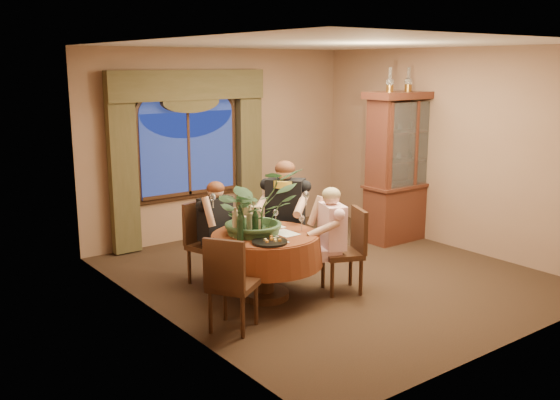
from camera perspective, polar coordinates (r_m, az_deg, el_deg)
floor at (r=7.85m, az=4.48°, el=-6.81°), size 5.00×5.00×0.00m
wall_back at (r=9.51m, az=-5.41°, el=5.20°), size 4.50×0.00×4.50m
wall_right at (r=9.15m, az=15.31°, el=4.54°), size 0.00×5.00×5.00m
ceiling at (r=7.42m, az=4.85°, el=14.06°), size 5.00×5.00×0.00m
window at (r=9.16m, az=-8.37°, el=4.23°), size 1.62×0.10×1.32m
arched_transom at (r=9.09m, az=-8.53°, el=9.10°), size 1.60×0.06×0.44m
drapery_left at (r=8.70m, az=-14.15°, el=2.76°), size 0.38×0.14×2.32m
drapery_right at (r=9.67m, az=-2.84°, el=4.05°), size 0.38×0.14×2.32m
swag_valance at (r=9.01m, az=-8.32°, el=10.36°), size 2.45×0.16×0.42m
dining_table at (r=6.96m, az=-1.32°, el=-6.05°), size 1.50×1.50×0.75m
china_cabinet at (r=9.38m, az=11.34°, el=3.02°), size 1.35×0.54×2.19m
oil_lamp_left at (r=8.98m, az=10.03°, el=10.78°), size 0.11×0.11×0.34m
oil_lamp_center at (r=9.26m, az=11.67°, el=10.76°), size 0.11×0.11×0.34m
oil_lamp_right at (r=9.55m, az=13.21°, el=10.73°), size 0.11×0.11×0.34m
chair_right at (r=7.16m, az=5.70°, el=-4.70°), size 0.55×0.55×0.96m
chair_back_right at (r=7.77m, az=0.21°, el=-3.27°), size 0.59×0.59×0.96m
chair_back at (r=7.46m, az=-6.50°, el=-4.02°), size 0.52×0.52×0.96m
chair_front_left at (r=6.15m, az=-4.31°, el=-7.55°), size 0.58×0.58×0.96m
person_pink at (r=7.12m, az=4.77°, el=-3.66°), size 0.53×0.55×1.23m
person_back at (r=7.46m, az=-5.93°, el=-2.92°), size 0.51×0.48×1.23m
person_scarf at (r=7.67m, az=0.49°, el=-1.65°), size 0.69×0.70×1.44m
stoneware_vase at (r=6.84m, az=-2.37°, el=-1.80°), size 0.16×0.16×0.30m
centerpiece_plant at (r=6.76m, az=-2.29°, el=2.03°), size 0.95×1.06×0.82m
olive_bowl at (r=6.85m, az=-0.79°, el=-2.84°), size 0.17×0.17×0.05m
cheese_platter at (r=6.48m, az=-0.95°, el=-3.86°), size 0.37×0.37×0.02m
wine_bottle_0 at (r=6.76m, az=-2.79°, el=-1.86°), size 0.07×0.07×0.33m
wine_bottle_1 at (r=6.67m, az=-4.09°, el=-2.08°), size 0.07×0.07×0.33m
wine_bottle_2 at (r=6.78m, az=-3.67°, el=-1.82°), size 0.07×0.07×0.33m
wine_bottle_3 at (r=6.65m, az=-2.27°, el=-2.09°), size 0.07×0.07×0.33m
wine_bottle_4 at (r=6.61m, az=-3.55°, el=-2.19°), size 0.07×0.07×0.33m
wine_bottle_5 at (r=6.50m, az=-3.67°, el=-2.44°), size 0.07×0.07×0.33m
tasting_paper_0 at (r=6.85m, az=0.46°, el=-3.05°), size 0.22×0.30×0.00m
tasting_paper_1 at (r=7.16m, az=-0.77°, el=-2.37°), size 0.23×0.31×0.00m
tasting_paper_2 at (r=6.58m, az=-0.50°, el=-3.70°), size 0.25×0.33×0.00m
wine_glass_person_pink at (r=6.94m, az=1.99°, el=-2.10°), size 0.07×0.07×0.18m
wine_glass_person_back at (r=7.12m, az=-3.78°, el=-1.77°), size 0.07×0.07×0.18m
wine_glass_person_scarf at (r=7.22m, az=-0.40°, el=-1.54°), size 0.07×0.07×0.18m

